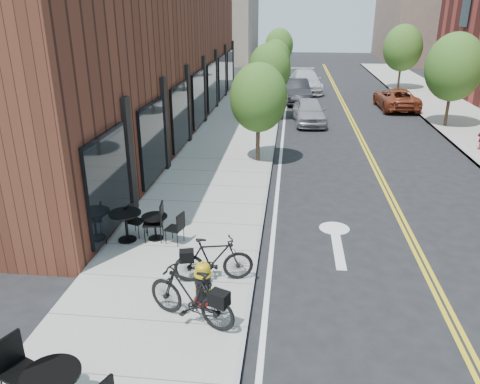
{
  "coord_description": "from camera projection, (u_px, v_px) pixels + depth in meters",
  "views": [
    {
      "loc": [
        0.66,
        -8.8,
        5.78
      ],
      "look_at": [
        -0.67,
        3.25,
        1.0
      ],
      "focal_mm": 35.0,
      "sensor_mm": 36.0,
      "label": 1
    }
  ],
  "objects": [
    {
      "name": "parked_car_c",
      "position": [
        305.0,
        81.0,
        34.34
      ],
      "size": [
        2.56,
        5.44,
        1.53
      ],
      "primitive_type": "imported",
      "rotation": [
        0.0,
        0.0,
        0.08
      ],
      "color": "silver",
      "rests_on": "ground"
    },
    {
      "name": "parked_car_b",
      "position": [
        296.0,
        91.0,
        30.59
      ],
      "size": [
        2.14,
        4.63,
        1.47
      ],
      "primitive_type": "imported",
      "rotation": [
        0.0,
        0.0,
        0.14
      ],
      "color": "black",
      "rests_on": "ground"
    },
    {
      "name": "tree_near_b",
      "position": [
        269.0,
        69.0,
        25.11
      ],
      "size": [
        2.3,
        2.3,
        3.98
      ],
      "color": "#382B1E",
      "rests_on": "sidewalk_near"
    },
    {
      "name": "fire_hydrant",
      "position": [
        203.0,
        283.0,
        9.51
      ],
      "size": [
        0.52,
        0.52,
        0.94
      ],
      "rotation": [
        0.0,
        0.0,
        -0.33
      ],
      "color": "maroon",
      "rests_on": "sidewalk_near"
    },
    {
      "name": "parked_car_far",
      "position": [
        396.0,
        99.0,
        28.5
      ],
      "size": [
        2.27,
        4.64,
        1.27
      ],
      "primitive_type": "imported",
      "rotation": [
        0.0,
        0.0,
        3.18
      ],
      "color": "maroon",
      "rests_on": "ground"
    },
    {
      "name": "ground",
      "position": [
        254.0,
        289.0,
        10.33
      ],
      "size": [
        120.0,
        120.0,
        0.0
      ],
      "primitive_type": "plane",
      "color": "black",
      "rests_on": "ground"
    },
    {
      "name": "bicycle_left",
      "position": [
        191.0,
        295.0,
        8.87
      ],
      "size": [
        2.0,
        1.26,
        1.16
      ],
      "primitive_type": "imported",
      "rotation": [
        0.0,
        0.0,
        -1.97
      ],
      "color": "black",
      "rests_on": "sidewalk_near"
    },
    {
      "name": "tree_far_c",
      "position": [
        403.0,
        48.0,
        34.22
      ],
      "size": [
        2.8,
        2.8,
        4.62
      ],
      "color": "#382B1E",
      "rests_on": "sidewalk_far"
    },
    {
      "name": "bicycle_right",
      "position": [
        214.0,
        260.0,
        10.24
      ],
      "size": [
        1.82,
        0.87,
        1.06
      ],
      "primitive_type": "imported",
      "rotation": [
        0.0,
        0.0,
        1.79
      ],
      "color": "black",
      "rests_on": "sidewalk_near"
    },
    {
      "name": "bg_building_left",
      "position": [
        219.0,
        15.0,
        53.7
      ],
      "size": [
        8.0,
        14.0,
        10.0
      ],
      "primitive_type": "cube",
      "color": "#726656",
      "rests_on": "ground"
    },
    {
      "name": "bistro_set_c",
      "position": [
        155.0,
        224.0,
        12.16
      ],
      "size": [
        1.61,
        0.83,
        0.84
      ],
      "rotation": [
        0.0,
        0.0,
        -0.28
      ],
      "color": "black",
      "rests_on": "sidewalk_near"
    },
    {
      "name": "tree_near_c",
      "position": [
        275.0,
        58.0,
        32.58
      ],
      "size": [
        2.1,
        2.1,
        3.67
      ],
      "color": "#382B1E",
      "rests_on": "sidewalk_near"
    },
    {
      "name": "tree_near_d",
      "position": [
        279.0,
        46.0,
        39.88
      ],
      "size": [
        2.4,
        2.4,
        4.11
      ],
      "color": "#382B1E",
      "rests_on": "sidewalk_near"
    },
    {
      "name": "tree_far_b",
      "position": [
        454.0,
        67.0,
        23.13
      ],
      "size": [
        2.8,
        2.8,
        4.62
      ],
      "color": "#382B1E",
      "rests_on": "sidewalk_far"
    },
    {
      "name": "bg_building_right",
      "position": [
        432.0,
        6.0,
        52.73
      ],
      "size": [
        10.0,
        16.0,
        12.0
      ],
      "primitive_type": "cube",
      "color": "brown",
      "rests_on": "ground"
    },
    {
      "name": "bistro_set_b",
      "position": [
        126.0,
        222.0,
        12.05
      ],
      "size": [
        1.94,
        0.93,
        1.03
      ],
      "rotation": [
        0.0,
        0.0,
        0.14
      ],
      "color": "black",
      "rests_on": "sidewalk_near"
    },
    {
      "name": "parked_car_a",
      "position": [
        309.0,
        111.0,
        24.84
      ],
      "size": [
        1.9,
        4.02,
        1.33
      ],
      "primitive_type": "imported",
      "rotation": [
        0.0,
        0.0,
        0.09
      ],
      "color": "gray",
      "rests_on": "ground"
    },
    {
      "name": "sidewalk_near",
      "position": [
        226.0,
        153.0,
        19.76
      ],
      "size": [
        4.0,
        70.0,
        0.12
      ],
      "primitive_type": "cube",
      "color": "#9E9B93",
      "rests_on": "ground"
    },
    {
      "name": "building_near",
      "position": [
        145.0,
        59.0,
        22.65
      ],
      "size": [
        5.0,
        28.0,
        7.0
      ],
      "primitive_type": "cube",
      "color": "#482317",
      "rests_on": "ground"
    },
    {
      "name": "tree_near_a",
      "position": [
        258.0,
        98.0,
        17.76
      ],
      "size": [
        2.2,
        2.2,
        3.81
      ],
      "color": "#382B1E",
      "rests_on": "sidewalk_near"
    }
  ]
}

